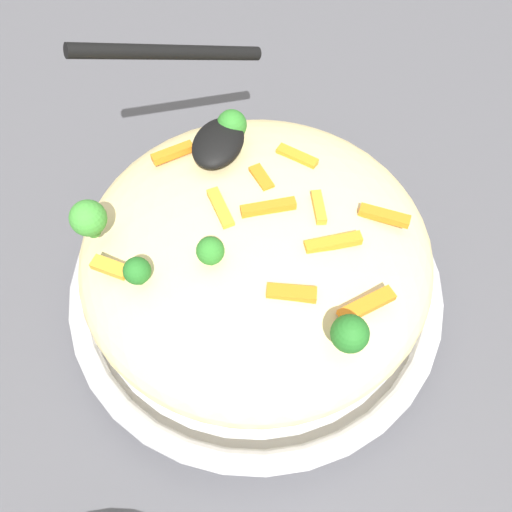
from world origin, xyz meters
TOP-DOWN VIEW (x-y plane):
  - ground_plane at (0.00, 0.00)m, footprint 2.40×2.40m
  - serving_bowl at (0.00, 0.00)m, footprint 0.33×0.33m
  - pasta_mound at (0.00, 0.00)m, footprint 0.29×0.29m
  - carrot_piece_0 at (-0.05, -0.04)m, footprint 0.02×0.04m
  - carrot_piece_1 at (0.07, -0.01)m, footprint 0.02×0.04m
  - carrot_piece_2 at (-0.00, 0.03)m, footprint 0.03×0.03m
  - carrot_piece_3 at (0.01, -0.01)m, footprint 0.03×0.04m
  - carrot_piece_4 at (0.03, -0.04)m, footprint 0.03×0.02m
  - carrot_piece_5 at (-0.07, 0.09)m, footprint 0.01×0.03m
  - carrot_piece_6 at (0.00, -0.06)m, footprint 0.03×0.04m
  - carrot_piece_7 at (0.04, -0.09)m, footprint 0.01×0.04m
  - carrot_piece_8 at (0.04, 0.09)m, footprint 0.03×0.03m
  - carrot_piece_9 at (0.04, 0.01)m, footprint 0.03×0.03m
  - carrot_piece_10 at (-0.04, -0.10)m, footprint 0.04×0.04m
  - broccoli_floret_0 at (0.08, 0.05)m, footprint 0.03×0.03m
  - broccoli_floret_1 at (-0.07, -0.09)m, footprint 0.03×0.03m
  - broccoli_floret_2 at (-0.04, 0.02)m, footprint 0.02×0.02m
  - broccoli_floret_3 at (-0.05, 0.11)m, footprint 0.03×0.03m
  - broccoli_floret_4 at (-0.07, 0.06)m, footprint 0.02×0.02m
  - serving_spoon at (0.08, 0.08)m, footprint 0.15×0.14m

SIDE VIEW (x-z plane):
  - ground_plane at x=0.00m, z-range 0.00..0.00m
  - serving_bowl at x=0.00m, z-range 0.00..0.05m
  - pasta_mound at x=0.00m, z-range 0.04..0.13m
  - carrot_piece_5 at x=-0.07m, z-range 0.12..0.13m
  - carrot_piece_10 at x=-0.04m, z-range 0.12..0.13m
  - carrot_piece_7 at x=0.04m, z-range 0.12..0.13m
  - carrot_piece_1 at x=0.07m, z-range 0.12..0.13m
  - carrot_piece_8 at x=0.04m, z-range 0.12..0.13m
  - carrot_piece_0 at x=-0.05m, z-range 0.12..0.13m
  - carrot_piece_9 at x=0.04m, z-range 0.13..0.13m
  - carrot_piece_6 at x=0.00m, z-range 0.13..0.13m
  - carrot_piece_4 at x=0.03m, z-range 0.13..0.13m
  - carrot_piece_2 at x=0.00m, z-range 0.13..0.13m
  - carrot_piece_3 at x=0.01m, z-range 0.13..0.14m
  - broccoli_floret_4 at x=-0.07m, z-range 0.12..0.15m
  - broccoli_floret_1 at x=-0.07m, z-range 0.12..0.16m
  - broccoli_floret_0 at x=0.08m, z-range 0.13..0.16m
  - broccoli_floret_2 at x=-0.04m, z-range 0.13..0.15m
  - broccoli_floret_3 at x=-0.05m, z-range 0.13..0.16m
  - serving_spoon at x=0.08m, z-range 0.11..0.19m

